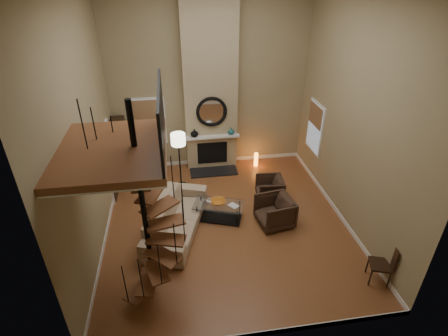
{
  "coord_description": "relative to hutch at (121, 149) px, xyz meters",
  "views": [
    {
      "loc": [
        -1.14,
        -6.97,
        5.74
      ],
      "look_at": [
        0.0,
        0.4,
        1.4
      ],
      "focal_mm": 27.89,
      "sensor_mm": 36.0,
      "label": 1
    }
  ],
  "objects": [
    {
      "name": "ground",
      "position": [
        2.8,
        -2.77,
        -0.95
      ],
      "size": [
        6.0,
        6.5,
        0.01
      ],
      "primitive_type": "cube",
      "color": "#A06033",
      "rests_on": "ground"
    },
    {
      "name": "back_wall",
      "position": [
        2.8,
        0.48,
        1.8
      ],
      "size": [
        6.0,
        0.02,
        5.5
      ],
      "primitive_type": "cube",
      "color": "#9B8C64",
      "rests_on": "ground"
    },
    {
      "name": "front_wall",
      "position": [
        2.8,
        -6.02,
        1.8
      ],
      "size": [
        6.0,
        0.02,
        5.5
      ],
      "primitive_type": "cube",
      "color": "#9B8C64",
      "rests_on": "ground"
    },
    {
      "name": "left_wall",
      "position": [
        -0.2,
        -2.77,
        1.8
      ],
      "size": [
        0.02,
        6.5,
        5.5
      ],
      "primitive_type": "cube",
      "color": "#9B8C64",
      "rests_on": "ground"
    },
    {
      "name": "right_wall",
      "position": [
        5.8,
        -2.77,
        1.8
      ],
      "size": [
        0.02,
        6.5,
        5.5
      ],
      "primitive_type": "cube",
      "color": "#9B8C64",
      "rests_on": "ground"
    },
    {
      "name": "baseboard_back",
      "position": [
        2.8,
        0.47,
        -0.89
      ],
      "size": [
        6.0,
        0.02,
        0.12
      ],
      "primitive_type": "cube",
      "color": "white",
      "rests_on": "ground"
    },
    {
      "name": "baseboard_front",
      "position": [
        2.8,
        -6.01,
        -0.89
      ],
      "size": [
        6.0,
        0.02,
        0.12
      ],
      "primitive_type": "cube",
      "color": "white",
      "rests_on": "ground"
    },
    {
      "name": "baseboard_left",
      "position": [
        -0.19,
        -2.77,
        -0.89
      ],
      "size": [
        0.02,
        6.5,
        0.12
      ],
      "primitive_type": "cube",
      "color": "white",
      "rests_on": "ground"
    },
    {
      "name": "baseboard_right",
      "position": [
        5.79,
        -2.77,
        -0.89
      ],
      "size": [
        0.02,
        6.5,
        0.12
      ],
      "primitive_type": "cube",
      "color": "white",
      "rests_on": "ground"
    },
    {
      "name": "chimney_breast",
      "position": [
        2.8,
        0.29,
        1.8
      ],
      "size": [
        1.6,
        0.38,
        5.5
      ],
      "primitive_type": "cube",
      "color": "tan",
      "rests_on": "ground"
    },
    {
      "name": "hearth",
      "position": [
        2.8,
        -0.2,
        -0.93
      ],
      "size": [
        1.5,
        0.6,
        0.04
      ],
      "primitive_type": "cube",
      "color": "black",
      "rests_on": "ground"
    },
    {
      "name": "firebox",
      "position": [
        2.8,
        0.09,
        -0.4
      ],
      "size": [
        0.95,
        0.02,
        0.72
      ],
      "primitive_type": "cube",
      "color": "black",
      "rests_on": "chimney_breast"
    },
    {
      "name": "mantel",
      "position": [
        2.8,
        0.01,
        0.2
      ],
      "size": [
        1.7,
        0.18,
        0.06
      ],
      "primitive_type": "cube",
      "color": "white",
      "rests_on": "chimney_breast"
    },
    {
      "name": "mirror_frame",
      "position": [
        2.8,
        0.07,
        1.0
      ],
      "size": [
        0.94,
        0.1,
        0.94
      ],
      "primitive_type": "torus",
      "rotation": [
        1.57,
        0.0,
        0.0
      ],
      "color": "black",
      "rests_on": "chimney_breast"
    },
    {
      "name": "mirror_disc",
      "position": [
        2.8,
        0.08,
        1.0
      ],
      "size": [
        0.8,
        0.01,
        0.8
      ],
      "primitive_type": "cylinder",
      "rotation": [
        1.57,
        0.0,
        0.0
      ],
      "color": "white",
      "rests_on": "chimney_breast"
    },
    {
      "name": "vase_left",
      "position": [
        2.25,
        0.05,
        0.35
      ],
      "size": [
        0.24,
        0.24,
        0.25
      ],
      "primitive_type": "imported",
      "color": "black",
      "rests_on": "mantel"
    },
    {
      "name": "vase_right",
      "position": [
        3.4,
        0.05,
        0.33
      ],
      "size": [
        0.2,
        0.2,
        0.21
      ],
      "primitive_type": "imported",
      "color": "#195856",
      "rests_on": "mantel"
    },
    {
      "name": "window_back",
      "position": [
        0.9,
        0.45,
        0.67
      ],
      "size": [
        1.02,
        0.06,
        1.52
      ],
      "color": "white",
      "rests_on": "back_wall"
    },
    {
      "name": "window_right",
      "position": [
        5.77,
        -0.77,
        0.68
      ],
      "size": [
        0.06,
        1.02,
        1.52
      ],
      "color": "white",
      "rests_on": "right_wall"
    },
    {
      "name": "entry_door",
      "position": [
        -0.15,
        -0.97,
        0.1
      ],
      "size": [
        0.1,
        1.05,
        2.16
      ],
      "color": "white",
      "rests_on": "ground"
    },
    {
      "name": "loft",
      "position": [
        0.76,
        -4.57,
        2.29
      ],
      "size": [
        1.7,
        2.2,
        1.09
      ],
      "color": "brown",
      "rests_on": "left_wall"
    },
    {
      "name": "spiral_stair",
      "position": [
        1.02,
        -4.56,
        0.83
      ],
      "size": [
        1.47,
        1.47,
        4.06
      ],
      "color": "black",
      "rests_on": "ground"
    },
    {
      "name": "hutch",
      "position": [
        0.0,
        0.0,
        0.0
      ],
      "size": [
        0.39,
        0.82,
        1.83
      ],
      "primitive_type": "cube",
      "color": "black",
      "rests_on": "ground"
    },
    {
      "name": "sofa",
      "position": [
        1.53,
        -2.85,
        -0.55
      ],
      "size": [
        1.78,
        2.81,
        0.77
      ],
      "primitive_type": "imported",
      "rotation": [
        0.0,
        0.0,
        1.26
      ],
      "color": "tan",
      "rests_on": "ground"
    },
    {
      "name": "armchair_near",
      "position": [
        4.23,
        -1.92,
        -0.6
      ],
      "size": [
        0.78,
        0.76,
        0.66
      ],
      "primitive_type": "imported",
      "rotation": [
        0.0,
        0.0,
        -1.64
      ],
      "color": "#3A261B",
      "rests_on": "ground"
    },
    {
      "name": "armchair_far",
      "position": [
        4.09,
        -2.96,
        -0.6
      ],
      "size": [
        0.98,
        0.96,
        0.78
      ],
      "primitive_type": "imported",
      "rotation": [
        0.0,
        0.0,
        -1.41
      ],
      "color": "#3A261B",
      "rests_on": "ground"
    },
    {
      "name": "coffee_table",
      "position": [
        2.63,
        -2.57,
        -0.67
      ],
      "size": [
        1.41,
        1.02,
        0.47
      ],
      "color": "silver",
      "rests_on": "ground"
    },
    {
      "name": "bowl",
      "position": [
        2.63,
        -2.52,
        -0.45
      ],
      "size": [
        0.37,
        0.37,
        0.09
      ],
      "primitive_type": "imported",
      "color": "orange",
      "rests_on": "coffee_table"
    },
    {
      "name": "book",
      "position": [
        2.98,
        -2.72,
        -0.49
      ],
      "size": [
        0.3,
        0.31,
        0.02
      ],
      "primitive_type": "imported",
      "rotation": [
        0.0,
        0.0,
        0.65
      ],
      "color": "gray",
      "rests_on": "coffee_table"
    },
    {
      "name": "floor_lamp",
      "position": [
        1.74,
        -0.85,
        0.46
      ],
      "size": [
        0.41,
        0.41,
        1.72
      ],
      "color": "black",
      "rests_on": "ground"
    },
    {
      "name": "accent_lamp",
      "position": [
        4.22,
        -0.03,
        -0.7
      ],
      "size": [
        0.13,
        0.13,
        0.46
      ],
      "primitive_type": "cylinder",
      "color": "orange",
      "rests_on": "ground"
    },
    {
      "name": "side_chair",
      "position": [
        5.7,
        -5.16,
        -0.42
      ],
      "size": [
        0.54,
        0.52,
        0.93
      ],
      "color": "black",
      "rests_on": "ground"
    }
  ]
}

